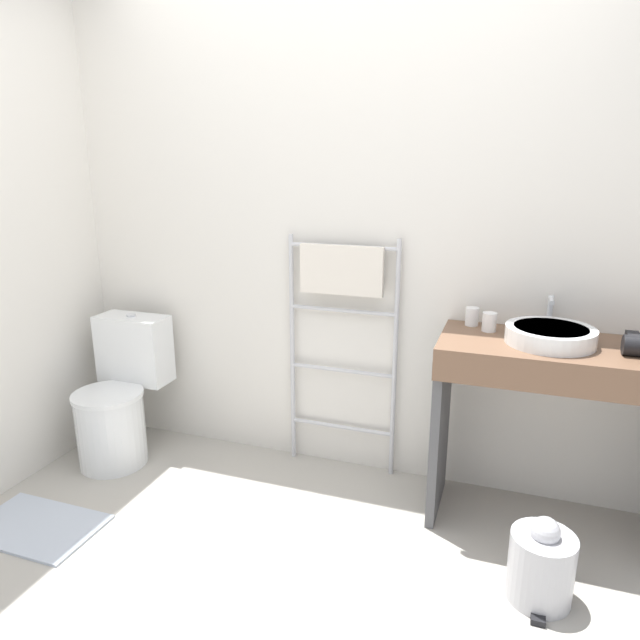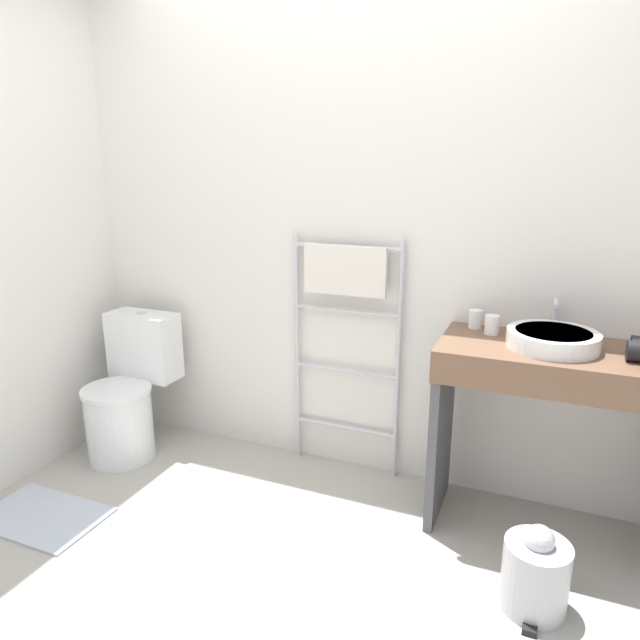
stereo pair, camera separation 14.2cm
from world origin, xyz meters
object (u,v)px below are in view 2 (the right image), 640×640
object	(u,v)px
cup_near_wall	(475,319)
trash_bin	(535,574)
toilet	(128,395)
sink_basin	(553,339)
towel_radiator	(346,303)
cup_near_edge	(492,325)

from	to	relation	value
cup_near_wall	trash_bin	world-z (taller)	cup_near_wall
toilet	sink_basin	distance (m)	2.20
towel_radiator	cup_near_edge	size ratio (longest dim) A/B	14.68
towel_radiator	cup_near_edge	bearing A→B (deg)	-7.03
sink_basin	towel_radiator	bearing A→B (deg)	168.70
towel_radiator	trash_bin	size ratio (longest dim) A/B	3.61
sink_basin	cup_near_wall	size ratio (longest dim) A/B	4.33
cup_near_wall	cup_near_edge	distance (m)	0.11
trash_bin	cup_near_wall	bearing A→B (deg)	118.79
sink_basin	cup_near_edge	xyz separation A→B (m)	(-0.25, 0.10, 0.00)
towel_radiator	sink_basin	bearing A→B (deg)	-11.30
cup_near_wall	towel_radiator	bearing A→B (deg)	178.33
cup_near_wall	toilet	bearing A→B (deg)	-171.52
cup_near_edge	towel_radiator	bearing A→B (deg)	172.97
toilet	towel_radiator	world-z (taller)	towel_radiator
towel_radiator	trash_bin	world-z (taller)	towel_radiator
towel_radiator	cup_near_wall	world-z (taller)	towel_radiator
toilet	trash_bin	distance (m)	2.20
toilet	cup_near_edge	distance (m)	1.97
towel_radiator	cup_near_edge	xyz separation A→B (m)	(0.71, -0.09, -0.01)
sink_basin	cup_near_wall	world-z (taller)	cup_near_wall
toilet	cup_near_edge	world-z (taller)	cup_near_edge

